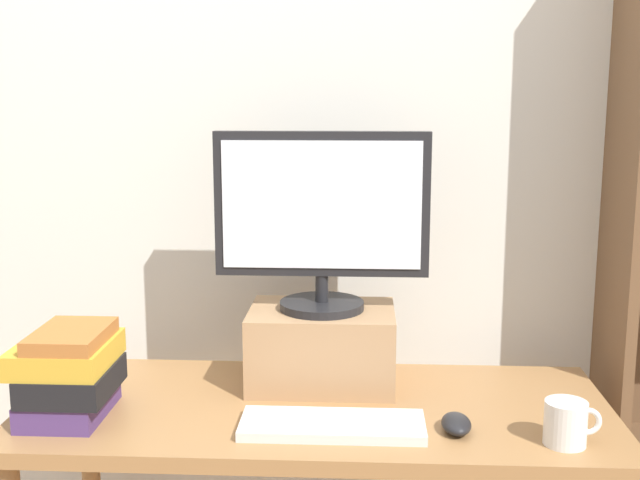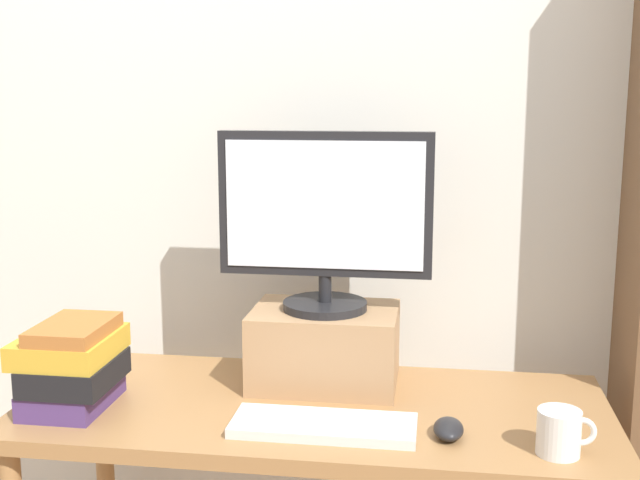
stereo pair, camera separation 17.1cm
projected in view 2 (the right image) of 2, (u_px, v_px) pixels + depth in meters
back_wall at (339, 142)px, 2.22m from camera, size 7.00×0.08×2.60m
desk at (314, 438)px, 1.90m from camera, size 1.38×0.59×0.71m
riser_box at (325, 346)px, 2.01m from camera, size 0.36×0.26×0.19m
computer_monitor at (325, 216)px, 1.94m from camera, size 0.52×0.21×0.44m
keyboard at (324, 425)px, 1.74m from camera, size 0.40×0.15×0.02m
computer_mouse at (448, 429)px, 1.70m from camera, size 0.06×0.10×0.04m
book_stack at (72, 365)px, 1.85m from camera, size 0.21×0.24×0.21m
coffee_mug at (560, 432)px, 1.62m from camera, size 0.12×0.09×0.09m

